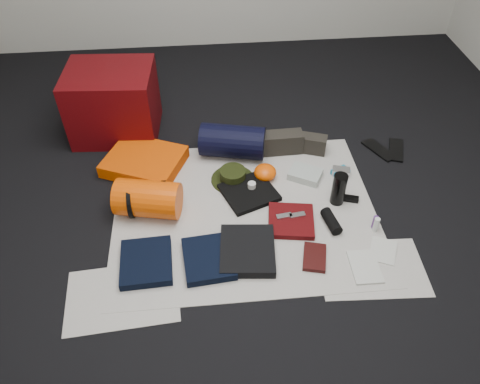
{
  "coord_description": "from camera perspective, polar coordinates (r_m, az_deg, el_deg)",
  "views": [
    {
      "loc": [
        -0.22,
        -1.99,
        2.09
      ],
      "look_at": [
        -0.02,
        0.07,
        0.1
      ],
      "focal_mm": 35.0,
      "sensor_mm": 36.0,
      "label": 1
    }
  ],
  "objects": [
    {
      "name": "red_cabinet",
      "position": [
        3.5,
        -15.18,
        10.48
      ],
      "size": [
        0.62,
        0.53,
        0.49
      ],
      "primitive_type": "cube",
      "rotation": [
        0.0,
        0.0,
        -0.07
      ],
      "color": "#4F0509",
      "rests_on": "floor"
    },
    {
      "name": "energy_bar_b",
      "position": [
        2.82,
        7.0,
        -2.82
      ],
      "size": [
        0.1,
        0.05,
        0.01
      ],
      "primitive_type": "cube",
      "rotation": [
        0.0,
        0.0,
        0.14
      ],
      "color": "silver",
      "rests_on": "red_shirt"
    },
    {
      "name": "water_bottle",
      "position": [
        2.93,
        11.96,
        0.36
      ],
      "size": [
        0.1,
        0.1,
        0.22
      ],
      "primitive_type": "cylinder",
      "rotation": [
        0.0,
        0.0,
        0.21
      ],
      "color": "black",
      "rests_on": "newspaper_mat"
    },
    {
      "name": "red_shirt",
      "position": [
        2.82,
        6.24,
        -3.52
      ],
      "size": [
        0.31,
        0.31,
        0.04
      ],
      "primitive_type": "cube",
      "rotation": [
        0.0,
        0.0,
        -0.15
      ],
      "color": "#490809",
      "rests_on": "newspaper_mat"
    },
    {
      "name": "toiletry_purple",
      "position": [
        2.87,
        16.11,
        -3.55
      ],
      "size": [
        0.04,
        0.04,
        0.09
      ],
      "primitive_type": "cylinder",
      "rotation": [
        0.0,
        0.0,
        -0.2
      ],
      "color": "#4E226E",
      "rests_on": "newspaper_mat"
    },
    {
      "name": "newspaper_sheet_front_left",
      "position": [
        2.58,
        -14.11,
        -12.19
      ],
      "size": [
        0.61,
        0.44,
        0.0
      ],
      "primitive_type": "cube",
      "rotation": [
        0.0,
        0.0,
        0.07
      ],
      "color": "silver",
      "rests_on": "floor"
    },
    {
      "name": "sack_strap_right",
      "position": [
        2.85,
        -9.15,
        -0.75
      ],
      "size": [
        0.03,
        0.22,
        0.22
      ],
      "primitive_type": "cylinder",
      "rotation": [
        0.0,
        1.57,
        0.0
      ],
      "color": "black",
      "rests_on": "newspaper_mat"
    },
    {
      "name": "trousers_navy_b",
      "position": [
        2.62,
        -3.85,
        -8.12
      ],
      "size": [
        0.3,
        0.34,
        0.05
      ],
      "primitive_type": "cube",
      "rotation": [
        0.0,
        0.0,
        0.09
      ],
      "color": "black",
      "rests_on": "newspaper_mat"
    },
    {
      "name": "hiking_boot_right",
      "position": [
        3.32,
        8.28,
        5.9
      ],
      "size": [
        0.27,
        0.17,
        0.13
      ],
      "primitive_type": "cube",
      "rotation": [
        0.0,
        0.0,
        -0.34
      ],
      "color": "#292620",
      "rests_on": "newspaper_mat"
    },
    {
      "name": "navy_duffel",
      "position": [
        3.22,
        -0.93,
        6.18
      ],
      "size": [
        0.48,
        0.32,
        0.23
      ],
      "primitive_type": "cylinder",
      "rotation": [
        0.0,
        1.57,
        -0.23
      ],
      "color": "black",
      "rests_on": "newspaper_mat"
    },
    {
      "name": "newspaper_mat",
      "position": [
        2.89,
        0.59,
        -2.34
      ],
      "size": [
        1.6,
        1.3,
        0.01
      ],
      "primitive_type": "cube",
      "color": "silver",
      "rests_on": "floor"
    },
    {
      "name": "flip_flop_right",
      "position": [
        3.51,
        18.47,
        4.89
      ],
      "size": [
        0.18,
        0.27,
        0.01
      ],
      "primitive_type": "cube",
      "rotation": [
        0.0,
        0.0,
        -0.34
      ],
      "color": "black",
      "rests_on": "floor"
    },
    {
      "name": "hiking_boot_left",
      "position": [
        3.29,
        4.94,
        6.02
      ],
      "size": [
        0.31,
        0.12,
        0.15
      ],
      "primitive_type": "cube",
      "rotation": [
        0.0,
        0.0,
        0.03
      ],
      "color": "#292620",
      "rests_on": "newspaper_mat"
    },
    {
      "name": "flip_flop_left",
      "position": [
        3.47,
        16.58,
        4.96
      ],
      "size": [
        0.21,
        0.28,
        0.01
      ],
      "primitive_type": "cube",
      "rotation": [
        0.0,
        0.0,
        0.48
      ],
      "color": "black",
      "rests_on": "floor"
    },
    {
      "name": "trousers_navy_a",
      "position": [
        2.65,
        -11.36,
        -8.39
      ],
      "size": [
        0.29,
        0.33,
        0.05
      ],
      "primitive_type": "cube",
      "rotation": [
        0.0,
        0.0,
        0.04
      ],
      "color": "black",
      "rests_on": "newspaper_mat"
    },
    {
      "name": "tape_roll",
      "position": [
        2.98,
        1.45,
        0.83
      ],
      "size": [
        0.05,
        0.05,
        0.03
      ],
      "primitive_type": "cylinder",
      "color": "beige",
      "rests_on": "black_tshirt"
    },
    {
      "name": "first_aid_pouch",
      "position": [
        3.12,
        7.96,
        2.16
      ],
      "size": [
        0.25,
        0.23,
        0.05
      ],
      "primitive_type": "cube",
      "rotation": [
        0.0,
        0.0,
        -0.52
      ],
      "color": "#9BA39C",
      "rests_on": "newspaper_mat"
    },
    {
      "name": "sunglasses",
      "position": [
        3.02,
        13.23,
        -0.78
      ],
      "size": [
        0.12,
        0.08,
        0.03
      ],
      "primitive_type": "cube",
      "rotation": [
        0.0,
        0.0,
        -0.31
      ],
      "color": "black",
      "rests_on": "newspaper_mat"
    },
    {
      "name": "speaker",
      "position": [
        2.83,
        11.06,
        -3.52
      ],
      "size": [
        0.1,
        0.18,
        0.07
      ],
      "primitive_type": "cylinder",
      "rotation": [
        1.57,
        0.0,
        0.19
      ],
      "color": "black",
      "rests_on": "newspaper_mat"
    },
    {
      "name": "map_printout",
      "position": [
        2.8,
        17.04,
        -6.83
      ],
      "size": [
        0.21,
        0.23,
        0.01
      ],
      "primitive_type": "cube",
      "rotation": [
        0.0,
        0.0,
        -0.43
      ],
      "color": "#B7B8AF",
      "rests_on": "newspaper_mat"
    },
    {
      "name": "toiletry_clear",
      "position": [
        2.86,
        16.26,
        -3.83
      ],
      "size": [
        0.04,
        0.04,
        0.1
      ],
      "primitive_type": "cylinder",
      "rotation": [
        0.0,
        0.0,
        0.12
      ],
      "color": "silver",
      "rests_on": "newspaper_mat"
    },
    {
      "name": "paperback_book",
      "position": [
        2.67,
        9.08,
        -7.86
      ],
      "size": [
        0.17,
        0.22,
        0.03
      ],
      "primitive_type": "cube",
      "rotation": [
        0.0,
        0.0,
        -0.25
      ],
      "color": "black",
      "rests_on": "newspaper_mat"
    },
    {
      "name": "energy_bar_a",
      "position": [
        2.81,
        5.4,
        -2.94
      ],
      "size": [
        0.1,
        0.05,
        0.01
      ],
      "primitive_type": "cube",
      "rotation": [
        0.0,
        0.0,
        0.14
      ],
      "color": "silver",
      "rests_on": "red_shirt"
    },
    {
      "name": "trousers_charcoal",
      "position": [
        2.65,
        0.91,
        -7.14
      ],
      "size": [
        0.34,
        0.37,
        0.05
      ],
      "primitive_type": "cube",
      "rotation": [
        0.0,
        0.0,
        -0.09
      ],
      "color": "black",
      "rests_on": "newspaper_mat"
    },
    {
      "name": "newspaper_sheet_front_right",
      "position": [
        2.71,
        15.72,
        -8.93
      ],
      "size": [
        0.6,
        0.43,
        0.0
      ],
      "primitive_type": "cube",
      "rotation": [
        0.0,
        0.0,
        -0.05
      ],
      "color": "silver",
      "rests_on": "floor"
    },
    {
      "name": "black_tshirt",
      "position": [
        2.98,
        1.12,
        -0.06
      ],
      "size": [
        0.4,
        0.39,
        0.03
      ],
      "primitive_type": "cube",
      "rotation": [
        0.0,
        0.0,
        0.38
      ],
      "color": "black",
      "rests_on": "newspaper_mat"
    },
    {
      "name": "cyan_case",
      "position": [
        3.19,
        12.13,
        2.4
      ],
      "size": [
        0.13,
        0.11,
        0.04
      ],
      "primitive_type": "cube",
      "rotation": [
        0.0,
        0.0,
        0.44
      ],
      "color": "#0F6E91",
      "rests_on": "newspaper_mat"
    },
    {
      "name": "map_booklet",
      "position": [
        2.69,
        14.98,
        -8.78
      ],
      "size": [
        0.16,
        0.23,
        0.01
      ],
      "primitive_type": "cube",
      "rotation": [
        0.0,
        0.0,
        -0.02
      ],
      "color": "#B7B8AF",
      "rests_on": "newspaper_mat"
    },
    {
      "name": "key_cluster",
      "position": [
        2.61,
        -12.97,
        -10.6
      ],
      "size": [
        0.09,
        0.09,
        0.01
      ],
      "primitive_type": "cube",
      "rotation": [
        0.0,
        0.0,
        0.4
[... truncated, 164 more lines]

